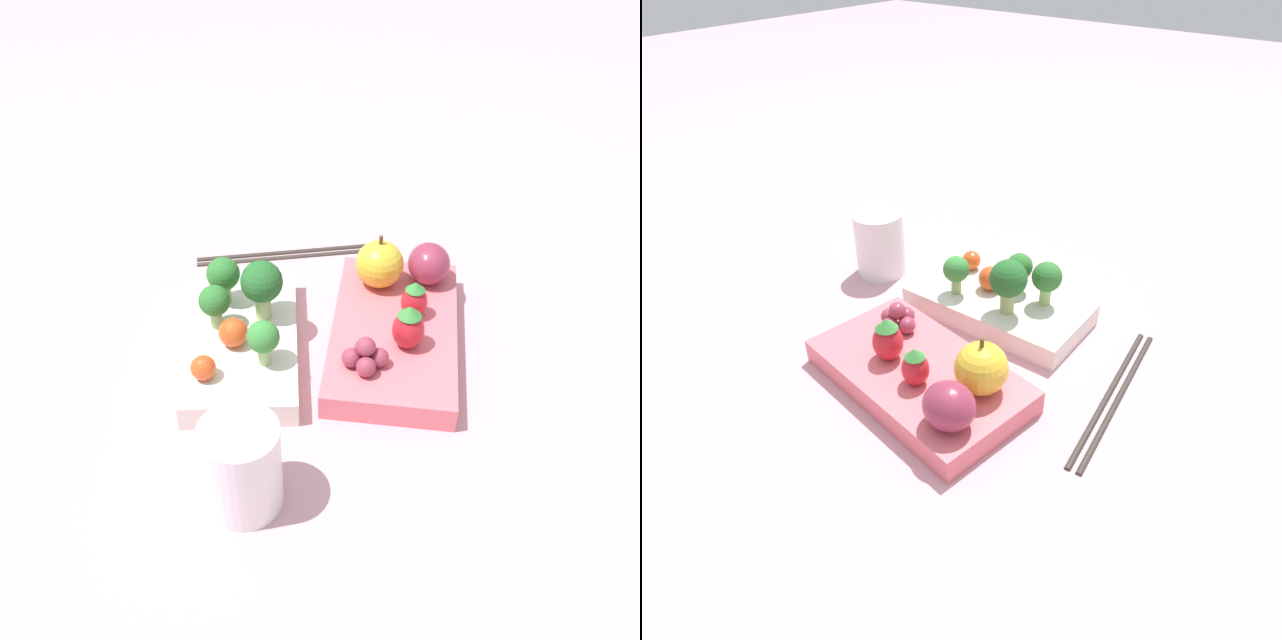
{
  "view_description": "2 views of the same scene",
  "coord_description": "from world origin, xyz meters",
  "views": [
    {
      "loc": [
        -0.5,
        0.0,
        0.46
      ],
      "look_at": [
        0.01,
        -0.0,
        0.04
      ],
      "focal_mm": 40.0,
      "sensor_mm": 36.0,
      "label": 1
    },
    {
      "loc": [
        0.3,
        -0.37,
        0.37
      ],
      "look_at": [
        0.01,
        -0.0,
        0.04
      ],
      "focal_mm": 32.0,
      "sensor_mm": 36.0,
      "label": 2
    }
  ],
  "objects": [
    {
      "name": "bento_box_savoury",
      "position": [
        0.01,
        0.07,
        0.01
      ],
      "size": [
        0.2,
        0.11,
        0.03
      ],
      "color": "silver",
      "rests_on": "ground_plane"
    },
    {
      "name": "strawberry_0",
      "position": [
        -0.02,
        -0.08,
        0.05
      ],
      "size": [
        0.03,
        0.03,
        0.05
      ],
      "color": "red",
      "rests_on": "bento_box_fruit"
    },
    {
      "name": "cherry_tomato_1",
      "position": [
        -0.06,
        0.1,
        0.04
      ],
      "size": [
        0.02,
        0.02,
        0.02
      ],
      "color": "#DB4C1E",
      "rests_on": "bento_box_savoury"
    },
    {
      "name": "bento_box_fruit",
      "position": [
        0.01,
        -0.08,
        0.01
      ],
      "size": [
        0.23,
        0.15,
        0.03
      ],
      "color": "#DB6670",
      "rests_on": "ground_plane"
    },
    {
      "name": "broccoli_floret_1",
      "position": [
        -0.04,
        0.04,
        0.05
      ],
      "size": [
        0.03,
        0.03,
        0.04
      ],
      "color": "#93B770",
      "rests_on": "bento_box_savoury"
    },
    {
      "name": "grape_cluster",
      "position": [
        -0.04,
        -0.04,
        0.04
      ],
      "size": [
        0.04,
        0.04,
        0.03
      ],
      "color": "#93384C",
      "rests_on": "bento_box_fruit"
    },
    {
      "name": "broccoli_floret_2",
      "position": [
        0.03,
        0.05,
        0.06
      ],
      "size": [
        0.04,
        0.04,
        0.06
      ],
      "color": "#93B770",
      "rests_on": "bento_box_savoury"
    },
    {
      "name": "cherry_tomato_0",
      "position": [
        -0.01,
        0.07,
        0.04
      ],
      "size": [
        0.03,
        0.03,
        0.03
      ],
      "color": "#DB4C1E",
      "rests_on": "bento_box_savoury"
    },
    {
      "name": "apple",
      "position": [
        0.08,
        -0.07,
        0.05
      ],
      "size": [
        0.05,
        0.05,
        0.06
      ],
      "color": "gold",
      "rests_on": "bento_box_fruit"
    },
    {
      "name": "broccoli_floret_3",
      "position": [
        0.05,
        0.09,
        0.06
      ],
      "size": [
        0.03,
        0.03,
        0.05
      ],
      "color": "#93B770",
      "rests_on": "bento_box_savoury"
    },
    {
      "name": "drinking_cup",
      "position": [
        -0.17,
        0.05,
        0.04
      ],
      "size": [
        0.06,
        0.06,
        0.08
      ],
      "color": "white",
      "rests_on": "ground_plane"
    },
    {
      "name": "strawberry_1",
      "position": [
        0.03,
        -0.09,
        0.04
      ],
      "size": [
        0.03,
        0.03,
        0.04
      ],
      "color": "red",
      "rests_on": "bento_box_fruit"
    },
    {
      "name": "ground_plane",
      "position": [
        0.0,
        0.0,
        0.0
      ],
      "size": [
        4.0,
        4.0,
        0.0
      ],
      "primitive_type": "plane",
      "color": "#C6939E"
    },
    {
      "name": "plum",
      "position": [
        0.09,
        -0.12,
        0.05
      ],
      "size": [
        0.05,
        0.04,
        0.04
      ],
      "color": "#892D47",
      "rests_on": "bento_box_fruit"
    },
    {
      "name": "broccoli_floret_0",
      "position": [
        0.01,
        0.09,
        0.05
      ],
      "size": [
        0.03,
        0.03,
        0.04
      ],
      "color": "#93B770",
      "rests_on": "bento_box_savoury"
    },
    {
      "name": "chopsticks_pair",
      "position": [
        0.17,
        0.03,
        0.0
      ],
      "size": [
        0.04,
        0.21,
        0.01
      ],
      "color": "#332D28",
      "rests_on": "ground_plane"
    }
  ]
}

